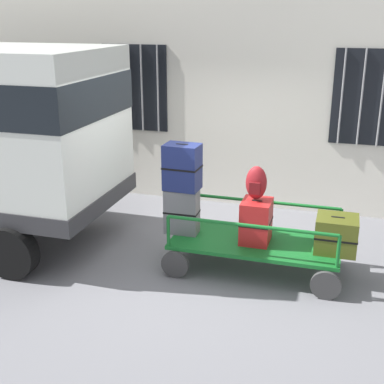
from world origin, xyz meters
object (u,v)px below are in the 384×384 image
object	(u,v)px
suitcase_left_bottom	(182,212)
suitcase_midleft_bottom	(256,221)
luggage_cart	(255,246)
backpack	(256,183)
suitcase_center_bottom	(336,234)
suitcase_left_middle	(182,167)

from	to	relation	value
suitcase_left_bottom	suitcase_midleft_bottom	world-z (taller)	suitcase_left_bottom
luggage_cart	suitcase_left_bottom	size ratio (longest dim) A/B	3.66
suitcase_midleft_bottom	luggage_cart	bearing A→B (deg)	-90.00
backpack	suitcase_center_bottom	bearing A→B (deg)	-1.60
suitcase_left_bottom	suitcase_midleft_bottom	bearing A→B (deg)	0.06
suitcase_left_middle	suitcase_midleft_bottom	world-z (taller)	suitcase_left_middle
suitcase_left_middle	backpack	world-z (taller)	suitcase_left_middle
suitcase_midleft_bottom	suitcase_center_bottom	xyz separation A→B (m)	(1.01, 0.01, -0.06)
suitcase_center_bottom	backpack	bearing A→B (deg)	178.40
suitcase_left_middle	suitcase_center_bottom	bearing A→B (deg)	-0.46
luggage_cart	suitcase_center_bottom	xyz separation A→B (m)	(1.01, 0.02, 0.30)
luggage_cart	suitcase_midleft_bottom	distance (m)	0.36
luggage_cart	suitcase_left_bottom	bearing A→B (deg)	179.92
suitcase_left_middle	backpack	bearing A→B (deg)	0.74
suitcase_left_bottom	suitcase_midleft_bottom	size ratio (longest dim) A/B	1.08
suitcase_midleft_bottom	backpack	bearing A→B (deg)	122.32
suitcase_left_bottom	suitcase_center_bottom	xyz separation A→B (m)	(2.03, 0.01, -0.08)
suitcase_left_bottom	backpack	world-z (taller)	backpack
suitcase_left_bottom	backpack	bearing A→B (deg)	2.53
luggage_cart	suitcase_center_bottom	bearing A→B (deg)	0.90
suitcase_midleft_bottom	backpack	xyz separation A→B (m)	(-0.03, 0.04, 0.51)
luggage_cart	suitcase_left_bottom	distance (m)	1.08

